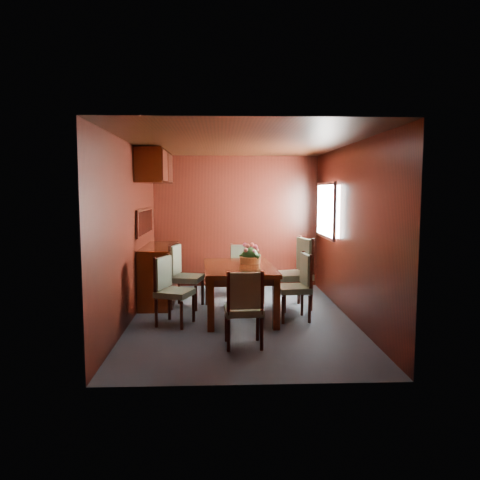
{
  "coord_description": "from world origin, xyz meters",
  "views": [
    {
      "loc": [
        -0.28,
        -6.34,
        1.76
      ],
      "look_at": [
        0.0,
        0.41,
        1.05
      ],
      "focal_mm": 35.0,
      "sensor_mm": 36.0,
      "label": 1
    }
  ],
  "objects_px": {
    "sideboard": "(160,274)",
    "flower_centerpiece": "(250,252)",
    "dining_table": "(239,273)",
    "chair_left_near": "(170,286)",
    "chair_right_near": "(298,283)",
    "chair_head": "(244,305)"
  },
  "relations": [
    {
      "from": "chair_right_near",
      "to": "chair_head",
      "type": "relative_size",
      "value": 1.03
    },
    {
      "from": "sideboard",
      "to": "chair_left_near",
      "type": "relative_size",
      "value": 1.53
    },
    {
      "from": "sideboard",
      "to": "dining_table",
      "type": "height_order",
      "value": "sideboard"
    },
    {
      "from": "chair_left_near",
      "to": "chair_right_near",
      "type": "bearing_deg",
      "value": 115.83
    },
    {
      "from": "chair_left_near",
      "to": "chair_head",
      "type": "relative_size",
      "value": 1.03
    },
    {
      "from": "dining_table",
      "to": "sideboard",
      "type": "bearing_deg",
      "value": 141.65
    },
    {
      "from": "sideboard",
      "to": "flower_centerpiece",
      "type": "height_order",
      "value": "flower_centerpiece"
    },
    {
      "from": "chair_head",
      "to": "flower_centerpiece",
      "type": "height_order",
      "value": "flower_centerpiece"
    },
    {
      "from": "dining_table",
      "to": "chair_left_near",
      "type": "relative_size",
      "value": 1.72
    },
    {
      "from": "sideboard",
      "to": "chair_head",
      "type": "relative_size",
      "value": 1.57
    },
    {
      "from": "chair_right_near",
      "to": "dining_table",
      "type": "bearing_deg",
      "value": 69.71
    },
    {
      "from": "dining_table",
      "to": "chair_left_near",
      "type": "bearing_deg",
      "value": -160.54
    },
    {
      "from": "chair_right_near",
      "to": "flower_centerpiece",
      "type": "relative_size",
      "value": 2.9
    },
    {
      "from": "sideboard",
      "to": "chair_right_near",
      "type": "bearing_deg",
      "value": -28.29
    },
    {
      "from": "sideboard",
      "to": "chair_left_near",
      "type": "bearing_deg",
      "value": -76.56
    },
    {
      "from": "chair_left_near",
      "to": "chair_right_near",
      "type": "xyz_separation_m",
      "value": [
        1.73,
        0.16,
        0.0
      ]
    },
    {
      "from": "dining_table",
      "to": "flower_centerpiece",
      "type": "distance_m",
      "value": 0.39
    },
    {
      "from": "sideboard",
      "to": "dining_table",
      "type": "distance_m",
      "value": 1.51
    },
    {
      "from": "chair_left_near",
      "to": "chair_right_near",
      "type": "relative_size",
      "value": 0.99
    },
    {
      "from": "dining_table",
      "to": "chair_head",
      "type": "distance_m",
      "value": 1.37
    },
    {
      "from": "flower_centerpiece",
      "to": "dining_table",
      "type": "bearing_deg",
      "value": -125.29
    },
    {
      "from": "dining_table",
      "to": "chair_left_near",
      "type": "height_order",
      "value": "chair_left_near"
    }
  ]
}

